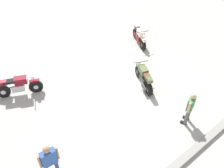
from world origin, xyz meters
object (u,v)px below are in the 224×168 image
Objects in this scene: motorcycle_maroon_cruiser at (18,86)px; person_in_blue_shirt at (50,161)px; person_in_green_shirt at (190,107)px; motorcycle_cream_vintage at (139,36)px; motorcycle_olive_vintage at (144,77)px.

motorcycle_maroon_cruiser is 4.73m from person_in_blue_shirt.
motorcycle_maroon_cruiser is at bearing 18.83° from person_in_green_shirt.
motorcycle_cream_vintage is 1.17× the size of person_in_green_shirt.
person_in_green_shirt is at bearing -26.65° from motorcycle_maroon_cruiser.
motorcycle_olive_vintage is 1.18× the size of person_in_green_shirt.
motorcycle_cream_vintage is 9.30m from person_in_blue_shirt.
motorcycle_cream_vintage is at bearing -55.93° from person_in_blue_shirt.
motorcycle_olive_vintage is 1.01× the size of motorcycle_cream_vintage.
motorcycle_maroon_cruiser reaches higher than motorcycle_cream_vintage.
person_in_blue_shirt reaches higher than motorcycle_maroon_cruiser.
motorcycle_maroon_cruiser is 7.54m from person_in_green_shirt.
person_in_blue_shirt reaches higher than motorcycle_cream_vintage.
motorcycle_maroon_cruiser is 1.11× the size of person_in_blue_shirt.
person_in_blue_shirt reaches higher than motorcycle_olive_vintage.
person_in_blue_shirt reaches higher than person_in_green_shirt.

